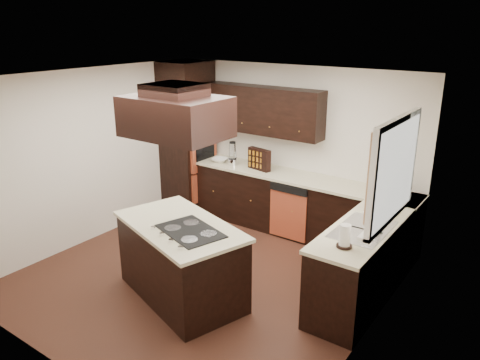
# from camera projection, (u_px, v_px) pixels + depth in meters

# --- Properties ---
(floor) EXTENTS (4.20, 4.20, 0.02)m
(floor) POSITION_uv_depth(u_px,v_px,m) (207.00, 276.00, 6.01)
(floor) COLOR brown
(floor) RESTS_ON ground
(ceiling) EXTENTS (4.20, 4.20, 0.02)m
(ceiling) POSITION_uv_depth(u_px,v_px,m) (202.00, 77.00, 5.20)
(ceiling) COLOR silver
(ceiling) RESTS_ON ground
(wall_back) EXTENTS (4.20, 0.02, 2.50)m
(wall_back) POSITION_uv_depth(u_px,v_px,m) (291.00, 147.00, 7.24)
(wall_back) COLOR white
(wall_back) RESTS_ON ground
(wall_front) EXTENTS (4.20, 0.02, 2.50)m
(wall_front) POSITION_uv_depth(u_px,v_px,m) (46.00, 250.00, 3.98)
(wall_front) COLOR white
(wall_front) RESTS_ON ground
(wall_left) EXTENTS (0.02, 4.20, 2.50)m
(wall_left) POSITION_uv_depth(u_px,v_px,m) (92.00, 156.00, 6.77)
(wall_left) COLOR white
(wall_left) RESTS_ON ground
(wall_right) EXTENTS (0.02, 4.20, 2.50)m
(wall_right) POSITION_uv_depth(u_px,v_px,m) (375.00, 226.00, 4.45)
(wall_right) COLOR white
(wall_right) RESTS_ON ground
(oven_column) EXTENTS (0.65, 0.75, 2.12)m
(oven_column) POSITION_uv_depth(u_px,v_px,m) (188.00, 148.00, 7.96)
(oven_column) COLOR black
(oven_column) RESTS_ON floor
(wall_oven_face) EXTENTS (0.05, 0.62, 0.78)m
(wall_oven_face) POSITION_uv_depth(u_px,v_px,m) (204.00, 147.00, 7.75)
(wall_oven_face) COLOR #BE4E2E
(wall_oven_face) RESTS_ON oven_column
(base_cabinets_back) EXTENTS (2.93, 0.60, 0.88)m
(base_cabinets_back) POSITION_uv_depth(u_px,v_px,m) (281.00, 202.00, 7.24)
(base_cabinets_back) COLOR black
(base_cabinets_back) RESTS_ON floor
(base_cabinets_right) EXTENTS (0.60, 2.40, 0.88)m
(base_cabinets_right) POSITION_uv_depth(u_px,v_px,m) (371.00, 256.00, 5.58)
(base_cabinets_right) COLOR black
(base_cabinets_right) RESTS_ON floor
(countertop_back) EXTENTS (2.93, 0.63, 0.04)m
(countertop_back) POSITION_uv_depth(u_px,v_px,m) (282.00, 174.00, 7.08)
(countertop_back) COLOR beige
(countertop_back) RESTS_ON base_cabinets_back
(countertop_right) EXTENTS (0.63, 2.40, 0.04)m
(countertop_right) POSITION_uv_depth(u_px,v_px,m) (373.00, 221.00, 5.44)
(countertop_right) COLOR beige
(countertop_right) RESTS_ON base_cabinets_right
(upper_cabinets) EXTENTS (2.00, 0.34, 0.72)m
(upper_cabinets) POSITION_uv_depth(u_px,v_px,m) (262.00, 110.00, 7.15)
(upper_cabinets) COLOR black
(upper_cabinets) RESTS_ON wall_back
(dishwasher_front) EXTENTS (0.60, 0.05, 0.72)m
(dishwasher_front) POSITION_uv_depth(u_px,v_px,m) (288.00, 215.00, 6.86)
(dishwasher_front) COLOR #BE4E2E
(dishwasher_front) RESTS_ON floor
(window_frame) EXTENTS (0.06, 1.32, 1.12)m
(window_frame) POSITION_uv_depth(u_px,v_px,m) (394.00, 171.00, 4.77)
(window_frame) COLOR white
(window_frame) RESTS_ON wall_right
(window_pane) EXTENTS (0.00, 1.20, 1.00)m
(window_pane) POSITION_uv_depth(u_px,v_px,m) (397.00, 171.00, 4.75)
(window_pane) COLOR white
(window_pane) RESTS_ON wall_right
(curtain_left) EXTENTS (0.02, 0.34, 0.90)m
(curtain_left) POSITION_uv_depth(u_px,v_px,m) (374.00, 176.00, 4.46)
(curtain_left) COLOR beige
(curtain_left) RESTS_ON wall_right
(curtain_right) EXTENTS (0.02, 0.34, 0.90)m
(curtain_right) POSITION_uv_depth(u_px,v_px,m) (402.00, 156.00, 5.11)
(curtain_right) COLOR beige
(curtain_right) RESTS_ON wall_right
(sink_rim) EXTENTS (0.52, 0.84, 0.01)m
(sink_rim) POSITION_uv_depth(u_px,v_px,m) (363.00, 229.00, 5.15)
(sink_rim) COLOR silver
(sink_rim) RESTS_ON countertop_right
(island) EXTENTS (1.76, 1.30, 0.88)m
(island) POSITION_uv_depth(u_px,v_px,m) (181.00, 262.00, 5.44)
(island) COLOR black
(island) RESTS_ON floor
(island_top) EXTENTS (1.83, 1.37, 0.04)m
(island_top) POSITION_uv_depth(u_px,v_px,m) (180.00, 226.00, 5.29)
(island_top) COLOR beige
(island_top) RESTS_ON island
(cooktop) EXTENTS (0.86, 0.70, 0.01)m
(cooktop) POSITION_uv_depth(u_px,v_px,m) (190.00, 231.00, 5.10)
(cooktop) COLOR black
(cooktop) RESTS_ON island_top
(range_hood) EXTENTS (1.05, 0.72, 0.42)m
(range_hood) POSITION_uv_depth(u_px,v_px,m) (176.00, 117.00, 4.84)
(range_hood) COLOR black
(range_hood) RESTS_ON ceiling
(hood_duct) EXTENTS (0.55, 0.50, 0.13)m
(hood_duct) POSITION_uv_depth(u_px,v_px,m) (175.00, 90.00, 4.75)
(hood_duct) COLOR black
(hood_duct) RESTS_ON ceiling
(blender_base) EXTENTS (0.15, 0.15, 0.10)m
(blender_base) POSITION_uv_depth(u_px,v_px,m) (233.00, 162.00, 7.46)
(blender_base) COLOR silver
(blender_base) RESTS_ON countertop_back
(blender_pitcher) EXTENTS (0.13, 0.13, 0.26)m
(blender_pitcher) POSITION_uv_depth(u_px,v_px,m) (233.00, 151.00, 7.40)
(blender_pitcher) COLOR silver
(blender_pitcher) RESTS_ON blender_base
(spice_rack) EXTENTS (0.41, 0.18, 0.33)m
(spice_rack) POSITION_uv_depth(u_px,v_px,m) (259.00, 159.00, 7.19)
(spice_rack) COLOR black
(spice_rack) RESTS_ON countertop_back
(mixing_bowl) EXTENTS (0.28, 0.28, 0.06)m
(mixing_bowl) POSITION_uv_depth(u_px,v_px,m) (220.00, 160.00, 7.63)
(mixing_bowl) COLOR white
(mixing_bowl) RESTS_ON countertop_back
(soap_bottle) EXTENTS (0.10, 0.10, 0.19)m
(soap_bottle) POSITION_uv_depth(u_px,v_px,m) (370.00, 207.00, 5.51)
(soap_bottle) COLOR white
(soap_bottle) RESTS_ON countertop_right
(paper_towel) EXTENTS (0.13, 0.13, 0.25)m
(paper_towel) POSITION_uv_depth(u_px,v_px,m) (345.00, 236.00, 4.71)
(paper_towel) COLOR white
(paper_towel) RESTS_ON countertop_right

